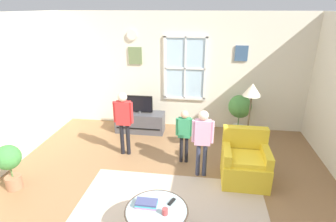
{
  "coord_description": "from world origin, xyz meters",
  "views": [
    {
      "loc": [
        0.58,
        -3.26,
        2.8
      ],
      "look_at": [
        -0.01,
        0.91,
        1.17
      ],
      "focal_mm": 28.93,
      "sensor_mm": 36.0,
      "label": 1
    }
  ],
  "objects_px": {
    "remote_near_books": "(172,202)",
    "tv_stand": "(140,122)",
    "person_red_shirt": "(124,117)",
    "potted_plant_by_window": "(240,109)",
    "person_pink_shirt": "(203,136)",
    "person_green_shirt": "(184,131)",
    "coffee_table": "(156,211)",
    "television": "(140,104)",
    "cup": "(165,211)",
    "potted_plant_corner": "(9,162)",
    "armchair": "(245,163)",
    "book_stack": "(146,204)",
    "floor_lamp": "(251,98)"
  },
  "relations": [
    {
      "from": "coffee_table",
      "to": "person_red_shirt",
      "type": "height_order",
      "value": "person_red_shirt"
    },
    {
      "from": "person_red_shirt",
      "to": "book_stack",
      "type": "bearing_deg",
      "value": -65.98
    },
    {
      "from": "cup",
      "to": "person_pink_shirt",
      "type": "relative_size",
      "value": 0.07
    },
    {
      "from": "television",
      "to": "potted_plant_by_window",
      "type": "bearing_deg",
      "value": 3.78
    },
    {
      "from": "remote_near_books",
      "to": "potted_plant_corner",
      "type": "distance_m",
      "value": 2.72
    },
    {
      "from": "armchair",
      "to": "book_stack",
      "type": "bearing_deg",
      "value": -135.04
    },
    {
      "from": "television",
      "to": "coffee_table",
      "type": "bearing_deg",
      "value": -72.7
    },
    {
      "from": "cup",
      "to": "person_pink_shirt",
      "type": "distance_m",
      "value": 1.6
    },
    {
      "from": "tv_stand",
      "to": "remote_near_books",
      "type": "xyz_separation_m",
      "value": [
        1.13,
        -2.92,
        0.2
      ]
    },
    {
      "from": "television",
      "to": "coffee_table",
      "type": "distance_m",
      "value": 3.24
    },
    {
      "from": "armchair",
      "to": "potted_plant_by_window",
      "type": "height_order",
      "value": "potted_plant_by_window"
    },
    {
      "from": "coffee_table",
      "to": "cup",
      "type": "xyz_separation_m",
      "value": [
        0.12,
        -0.06,
        0.07
      ]
    },
    {
      "from": "cup",
      "to": "person_green_shirt",
      "type": "height_order",
      "value": "person_green_shirt"
    },
    {
      "from": "television",
      "to": "tv_stand",
      "type": "bearing_deg",
      "value": 90.0
    },
    {
      "from": "potted_plant_by_window",
      "to": "cup",
      "type": "bearing_deg",
      "value": -110.16
    },
    {
      "from": "person_pink_shirt",
      "to": "potted_plant_corner",
      "type": "distance_m",
      "value": 3.15
    },
    {
      "from": "television",
      "to": "person_pink_shirt",
      "type": "distance_m",
      "value": 2.2
    },
    {
      "from": "person_green_shirt",
      "to": "potted_plant_by_window",
      "type": "xyz_separation_m",
      "value": [
        1.14,
        1.38,
        -0.03
      ]
    },
    {
      "from": "potted_plant_corner",
      "to": "person_pink_shirt",
      "type": "bearing_deg",
      "value": 14.76
    },
    {
      "from": "television",
      "to": "potted_plant_corner",
      "type": "bearing_deg",
      "value": -122.59
    },
    {
      "from": "potted_plant_by_window",
      "to": "remote_near_books",
      "type": "bearing_deg",
      "value": -110.62
    },
    {
      "from": "person_pink_shirt",
      "to": "potted_plant_by_window",
      "type": "distance_m",
      "value": 1.95
    },
    {
      "from": "television",
      "to": "book_stack",
      "type": "distance_m",
      "value": 3.15
    },
    {
      "from": "book_stack",
      "to": "person_pink_shirt",
      "type": "xyz_separation_m",
      "value": [
        0.66,
        1.41,
        0.31
      ]
    },
    {
      "from": "coffee_table",
      "to": "remote_near_books",
      "type": "height_order",
      "value": "remote_near_books"
    },
    {
      "from": "person_green_shirt",
      "to": "potted_plant_corner",
      "type": "height_order",
      "value": "person_green_shirt"
    },
    {
      "from": "tv_stand",
      "to": "television",
      "type": "xyz_separation_m",
      "value": [
        0.0,
        -0.0,
        0.45
      ]
    },
    {
      "from": "potted_plant_corner",
      "to": "floor_lamp",
      "type": "height_order",
      "value": "floor_lamp"
    },
    {
      "from": "person_green_shirt",
      "to": "cup",
      "type": "bearing_deg",
      "value": -92.04
    },
    {
      "from": "tv_stand",
      "to": "person_pink_shirt",
      "type": "height_order",
      "value": "person_pink_shirt"
    },
    {
      "from": "television",
      "to": "person_pink_shirt",
      "type": "xyz_separation_m",
      "value": [
        1.48,
        -1.62,
        0.08
      ]
    },
    {
      "from": "remote_near_books",
      "to": "tv_stand",
      "type": "bearing_deg",
      "value": 111.18
    },
    {
      "from": "person_green_shirt",
      "to": "floor_lamp",
      "type": "height_order",
      "value": "floor_lamp"
    },
    {
      "from": "floor_lamp",
      "to": "person_green_shirt",
      "type": "bearing_deg",
      "value": -174.5
    },
    {
      "from": "armchair",
      "to": "person_pink_shirt",
      "type": "bearing_deg",
      "value": 178.64
    },
    {
      "from": "coffee_table",
      "to": "cup",
      "type": "relative_size",
      "value": 9.72
    },
    {
      "from": "floor_lamp",
      "to": "armchair",
      "type": "bearing_deg",
      "value": -98.13
    },
    {
      "from": "remote_near_books",
      "to": "television",
      "type": "bearing_deg",
      "value": 111.2
    },
    {
      "from": "person_green_shirt",
      "to": "television",
      "type": "bearing_deg",
      "value": 133.04
    },
    {
      "from": "armchair",
      "to": "tv_stand",
      "type": "bearing_deg",
      "value": 143.5
    },
    {
      "from": "potted_plant_by_window",
      "to": "armchair",
      "type": "bearing_deg",
      "value": -92.18
    },
    {
      "from": "book_stack",
      "to": "potted_plant_corner",
      "type": "bearing_deg",
      "value": 165.53
    },
    {
      "from": "armchair",
      "to": "cup",
      "type": "height_order",
      "value": "armchair"
    },
    {
      "from": "person_pink_shirt",
      "to": "person_red_shirt",
      "type": "height_order",
      "value": "person_red_shirt"
    },
    {
      "from": "book_stack",
      "to": "person_green_shirt",
      "type": "relative_size",
      "value": 0.26
    },
    {
      "from": "coffee_table",
      "to": "floor_lamp",
      "type": "distance_m",
      "value": 2.54
    },
    {
      "from": "potted_plant_by_window",
      "to": "floor_lamp",
      "type": "height_order",
      "value": "floor_lamp"
    },
    {
      "from": "armchair",
      "to": "potted_plant_corner",
      "type": "xyz_separation_m",
      "value": [
        -3.76,
        -0.78,
        0.16
      ]
    },
    {
      "from": "tv_stand",
      "to": "coffee_table",
      "type": "xyz_separation_m",
      "value": [
        0.96,
        -3.08,
        0.16
      ]
    },
    {
      "from": "tv_stand",
      "to": "person_red_shirt",
      "type": "xyz_separation_m",
      "value": [
        -0.05,
        -1.09,
        0.58
      ]
    }
  ]
}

